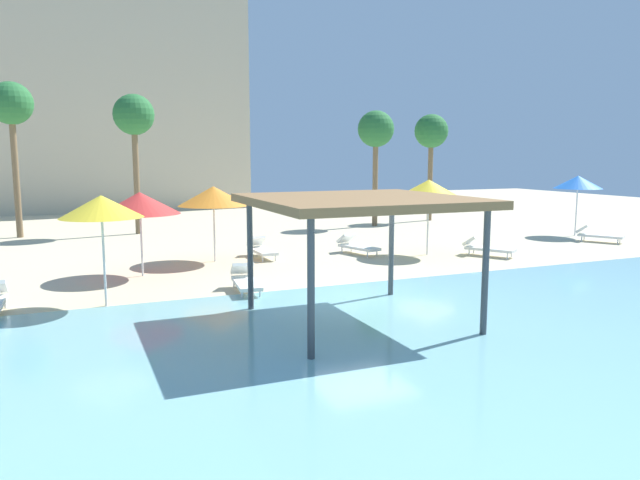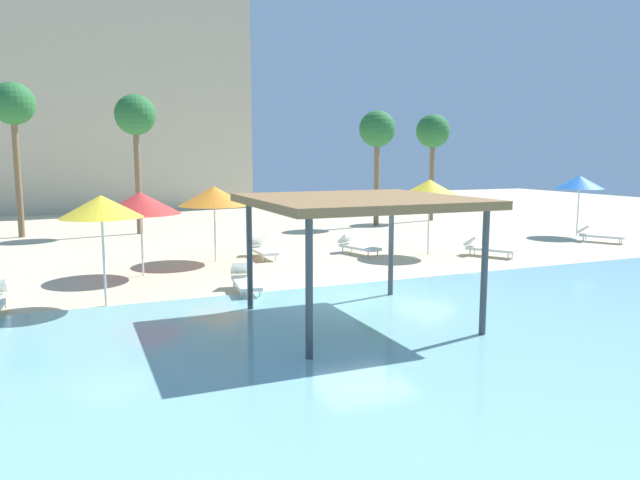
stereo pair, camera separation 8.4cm
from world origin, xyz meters
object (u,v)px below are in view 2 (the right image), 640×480
(palm_tree_0, at_px, (433,134))
(palm_tree_1, at_px, (13,108))
(lounge_chair_0, at_px, (245,280))
(lounge_chair_1, at_px, (357,245))
(beach_umbrella_yellow_1, at_px, (101,207))
(lounge_chair_4, at_px, (262,249))
(shade_pavilion, at_px, (358,204))
(lounge_chair_3, at_px, (487,247))
(beach_umbrella_red_2, at_px, (140,203))
(palm_tree_2, at_px, (377,132))
(palm_tree_3, at_px, (135,118))
(beach_umbrella_yellow_5, at_px, (429,188))
(lounge_chair_6, at_px, (598,234))
(beach_umbrella_blue_0, at_px, (580,182))
(beach_umbrella_orange_3, at_px, (214,196))

(palm_tree_0, height_order, palm_tree_1, palm_tree_1)
(lounge_chair_0, bearing_deg, lounge_chair_1, 135.34)
(lounge_chair_0, distance_m, lounge_chair_1, 7.24)
(beach_umbrella_yellow_1, bearing_deg, lounge_chair_4, 43.07)
(shade_pavilion, height_order, lounge_chair_3, shade_pavilion)
(shade_pavilion, distance_m, beach_umbrella_red_2, 8.24)
(shade_pavilion, xyz_separation_m, palm_tree_2, (9.15, 16.31, 2.29))
(lounge_chair_0, height_order, lounge_chair_1, same)
(palm_tree_3, bearing_deg, palm_tree_0, -1.44)
(beach_umbrella_red_2, bearing_deg, beach_umbrella_yellow_5, -0.16)
(beach_umbrella_red_2, bearing_deg, lounge_chair_0, -54.63)
(lounge_chair_6, xyz_separation_m, palm_tree_0, (-1.88, 10.20, 4.62))
(lounge_chair_1, distance_m, lounge_chair_6, 11.12)
(beach_umbrella_blue_0, height_order, beach_umbrella_yellow_1, beach_umbrella_blue_0)
(beach_umbrella_orange_3, height_order, palm_tree_2, palm_tree_2)
(palm_tree_0, height_order, palm_tree_2, palm_tree_2)
(shade_pavilion, xyz_separation_m, beach_umbrella_yellow_1, (-5.14, 3.77, -0.18))
(beach_umbrella_red_2, height_order, palm_tree_3, palm_tree_3)
(lounge_chair_4, relative_size, palm_tree_3, 0.29)
(beach_umbrella_red_2, height_order, palm_tree_0, palm_tree_0)
(lounge_chair_4, bearing_deg, lounge_chair_6, 81.78)
(lounge_chair_1, distance_m, palm_tree_1, 16.75)
(beach_umbrella_blue_0, xyz_separation_m, beach_umbrella_orange_3, (-17.11, -0.19, -0.18))
(beach_umbrella_yellow_5, bearing_deg, beach_umbrella_orange_3, 167.49)
(beach_umbrella_blue_0, distance_m, beach_umbrella_yellow_5, 9.57)
(beach_umbrella_red_2, xyz_separation_m, beach_umbrella_yellow_5, (10.40, -0.03, 0.23))
(palm_tree_0, bearing_deg, beach_umbrella_yellow_1, -143.46)
(lounge_chair_3, xyz_separation_m, lounge_chair_6, (6.80, 1.10, 0.00))
(lounge_chair_6, relative_size, palm_tree_0, 0.32)
(beach_umbrella_orange_3, height_order, palm_tree_0, palm_tree_0)
(beach_umbrella_blue_0, bearing_deg, palm_tree_0, 107.36)
(beach_umbrella_yellow_1, relative_size, beach_umbrella_red_2, 1.06)
(beach_umbrella_yellow_1, relative_size, lounge_chair_1, 1.39)
(beach_umbrella_red_2, bearing_deg, beach_umbrella_orange_3, 32.30)
(beach_umbrella_red_2, distance_m, beach_umbrella_yellow_5, 10.40)
(shade_pavilion, xyz_separation_m, lounge_chair_6, (15.21, 7.26, -2.33))
(shade_pavilion, xyz_separation_m, beach_umbrella_orange_3, (-1.18, 8.96, -0.35))
(beach_umbrella_blue_0, distance_m, lounge_chair_1, 11.99)
(beach_umbrella_yellow_1, bearing_deg, beach_umbrella_yellow_5, 16.59)
(beach_umbrella_orange_3, bearing_deg, lounge_chair_3, -16.30)
(lounge_chair_4, relative_size, palm_tree_2, 0.32)
(lounge_chair_0, bearing_deg, palm_tree_2, 145.93)
(lounge_chair_0, height_order, lounge_chair_6, same)
(palm_tree_0, xyz_separation_m, palm_tree_3, (-16.15, 0.41, 0.50))
(beach_umbrella_yellow_1, relative_size, lounge_chair_0, 1.42)
(beach_umbrella_yellow_5, bearing_deg, lounge_chair_0, -157.72)
(beach_umbrella_orange_3, bearing_deg, lounge_chair_1, -5.22)
(beach_umbrella_yellow_5, xyz_separation_m, lounge_chair_0, (-8.04, -3.29, -2.18))
(lounge_chair_3, distance_m, palm_tree_3, 17.00)
(palm_tree_2, bearing_deg, shade_pavilion, -119.30)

